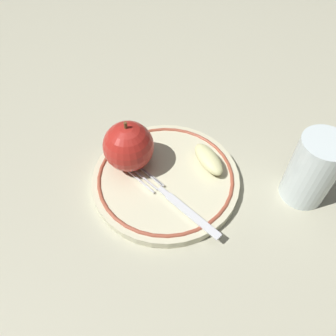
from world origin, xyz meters
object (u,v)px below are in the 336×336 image
Objects in this scene: fork at (175,201)px; drinking_glass at (313,170)px; apple_red_whole at (128,146)px; apple_slice_front at (208,159)px; plate at (168,179)px.

drinking_glass is at bearing -127.21° from fork.
apple_red_whole is 1.26× the size of apple_slice_front.
apple_slice_front is (-0.05, -0.05, 0.02)m from plate.
apple_red_whole is at bearing 63.21° from apple_slice_front.
plate is 2.64× the size of apple_red_whole.
apple_slice_front is (-0.12, -0.04, -0.03)m from apple_red_whole.
apple_slice_front is 0.16m from drinking_glass.
drinking_glass reaches higher than apple_red_whole.
drinking_glass is (-0.18, -0.10, 0.04)m from fork.
apple_slice_front is at bearing -160.30° from apple_red_whole.
fork is 0.21m from drinking_glass.
apple_slice_front is at bearing 3.31° from drinking_glass.
drinking_glass is at bearing -169.26° from apple_red_whole.
drinking_glass is at bearing -133.18° from apple_slice_front.
fork is (-0.03, 0.04, 0.01)m from plate.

